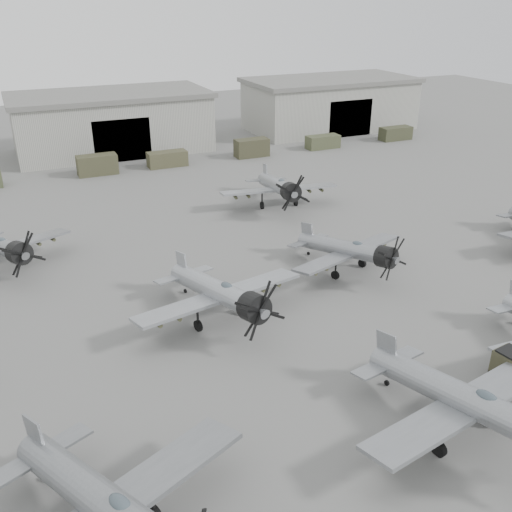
{
  "coord_description": "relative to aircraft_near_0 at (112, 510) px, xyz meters",
  "views": [
    {
      "loc": [
        -15.42,
        -25.78,
        22.1
      ],
      "look_at": [
        1.84,
        12.8,
        2.5
      ],
      "focal_mm": 40.0,
      "sensor_mm": 36.0,
      "label": 1
    }
  ],
  "objects": [
    {
      "name": "ground",
      "position": [
        13.93,
        7.82,
        -2.57
      ],
      "size": [
        220.0,
        220.0,
        0.0
      ],
      "primitive_type": "plane",
      "color": "slate",
      "rests_on": "ground"
    },
    {
      "name": "hangar_center",
      "position": [
        13.93,
        69.78,
        1.81
      ],
      "size": [
        29.0,
        14.8,
        8.7
      ],
      "color": "#AEAFA4",
      "rests_on": "ground"
    },
    {
      "name": "hangar_right",
      "position": [
        51.93,
        69.78,
        1.81
      ],
      "size": [
        29.0,
        14.8,
        8.7
      ],
      "color": "#AEAFA4",
      "rests_on": "ground"
    },
    {
      "name": "support_truck_3",
      "position": [
        9.33,
        57.82,
        -1.25
      ],
      "size": [
        5.21,
        2.2,
        2.63
      ],
      "primitive_type": "cube",
      "color": "#3E3D28",
      "rests_on": "ground"
    },
    {
      "name": "support_truck_4",
      "position": [
        18.89,
        57.82,
        -1.52
      ],
      "size": [
        5.44,
        2.2,
        2.08
      ],
      "primitive_type": "cube",
      "color": "#44432C",
      "rests_on": "ground"
    },
    {
      "name": "support_truck_5",
      "position": [
        31.72,
        57.82,
        -1.26
      ],
      "size": [
        4.95,
        2.2,
        2.61
      ],
      "primitive_type": "cube",
      "color": "#3A3925",
      "rests_on": "ground"
    },
    {
      "name": "support_truck_6",
      "position": [
        43.78,
        57.82,
        -1.56
      ],
      "size": [
        5.22,
        2.2,
        2.0
      ],
      "primitive_type": "cube",
      "color": "#42472E",
      "rests_on": "ground"
    },
    {
      "name": "support_truck_7",
      "position": [
        57.53,
        57.82,
        -1.51
      ],
      "size": [
        5.33,
        2.2,
        2.11
      ],
      "primitive_type": "cube",
      "color": "#393B26",
      "rests_on": "ground"
    },
    {
      "name": "aircraft_near_0",
      "position": [
        0.0,
        0.0,
        0.0
      ],
      "size": [
        13.81,
        12.51,
        5.64
      ],
      "rotation": [
        0.0,
        0.0,
        0.41
      ],
      "color": "gray",
      "rests_on": "ground"
    },
    {
      "name": "aircraft_near_1",
      "position": [
        18.63,
        -0.84,
        -0.07
      ],
      "size": [
        13.82,
        12.44,
        5.48
      ],
      "rotation": [
        0.0,
        0.0,
        0.18
      ],
      "color": "gray",
      "rests_on": "ground"
    },
    {
      "name": "aircraft_mid_1",
      "position": [
        10.99,
        15.9,
        -0.14
      ],
      "size": [
        13.41,
        12.07,
        5.33
      ],
      "rotation": [
        0.0,
        0.0,
        0.2
      ],
      "color": "#A1A4A9",
      "rests_on": "ground"
    },
    {
      "name": "aircraft_mid_2",
      "position": [
        23.98,
        19.02,
        -0.42
      ],
      "size": [
        11.82,
        10.64,
        4.73
      ],
      "rotation": [
        0.0,
        0.0,
        0.29
      ],
      "color": "gray",
      "rests_on": "ground"
    },
    {
      "name": "aircraft_far_0",
      "position": [
        -3.27,
        31.64,
        -0.3
      ],
      "size": [
        12.3,
        11.12,
        4.99
      ],
      "rotation": [
        0.0,
        0.0,
        0.38
      ],
      "color": "gray",
      "rests_on": "ground"
    },
    {
      "name": "aircraft_far_1",
      "position": [
        25.72,
        36.41,
        -0.16
      ],
      "size": [
        13.31,
        11.98,
        5.28
      ],
      "rotation": [
        0.0,
        0.0,
        -0.16
      ],
      "color": "#9DA1A6",
      "rests_on": "ground"
    }
  ]
}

